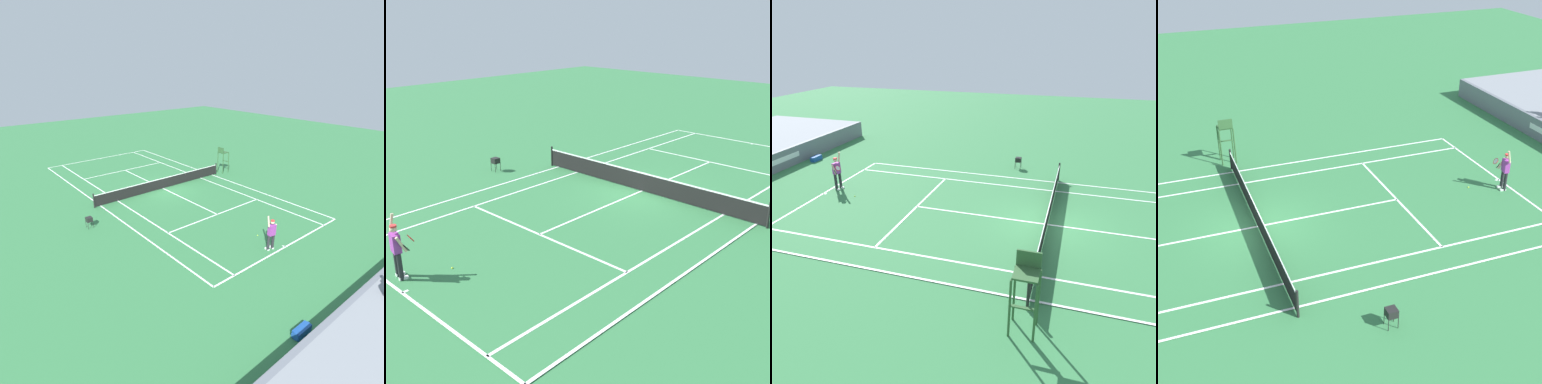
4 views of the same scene
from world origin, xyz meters
TOP-DOWN VIEW (x-y plane):
  - ground_plane at (0.00, 0.00)m, footprint 80.00×80.00m
  - court at (0.00, 0.00)m, footprint 11.08×23.88m
  - net at (0.00, 0.00)m, footprint 11.98×0.10m
  - tennis_player at (0.85, 11.47)m, footprint 0.81×0.62m
  - tennis_ball at (0.18, 10.06)m, footprint 0.07×0.07m
  - ball_hopper at (7.43, 2.65)m, footprint 0.36×0.36m

SIDE VIEW (x-z plane):
  - ground_plane at x=0.00m, z-range 0.00..0.00m
  - court at x=0.00m, z-range 0.00..0.02m
  - tennis_ball at x=0.18m, z-range 0.00..0.07m
  - net at x=0.00m, z-range -0.01..1.06m
  - ball_hopper at x=7.43m, z-range 0.22..0.92m
  - tennis_player at x=0.85m, z-range -0.05..2.04m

